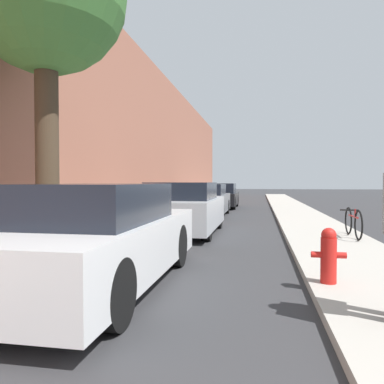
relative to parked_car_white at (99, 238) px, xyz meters
name	(u,v)px	position (x,y,z in m)	size (l,w,h in m)	color
ground_plane	(228,218)	(0.91, 10.20, -0.69)	(120.00, 120.00, 0.00)	#333335
sidewalk_left	(158,215)	(-1.99, 10.20, -0.63)	(2.00, 52.00, 0.12)	#ADA89E
sidewalk_right	(302,218)	(3.81, 10.20, -0.63)	(2.00, 52.00, 0.12)	#ADA89E
building_facade_left	(127,130)	(-3.34, 10.20, 2.96)	(0.70, 52.00, 7.30)	#9E604C
parked_car_white	(99,238)	(0.00, 0.00, 0.00)	(1.77, 4.53, 1.43)	black
parked_car_silver	(184,209)	(0.06, 5.46, 0.00)	(1.89, 4.10, 1.44)	black
parked_car_grey	(207,201)	(-0.04, 10.86, -0.03)	(1.68, 4.33, 1.36)	black
parked_car_black	(221,196)	(0.04, 15.84, -0.04)	(1.81, 3.95, 1.37)	black
fire_hydrant	(329,255)	(3.07, 0.34, -0.19)	(0.44, 0.20, 0.73)	red
bicycle	(353,222)	(4.40, 4.73, -0.21)	(0.44, 1.70, 0.69)	black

